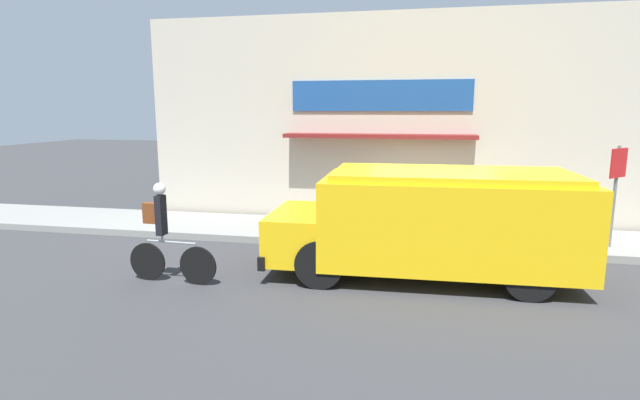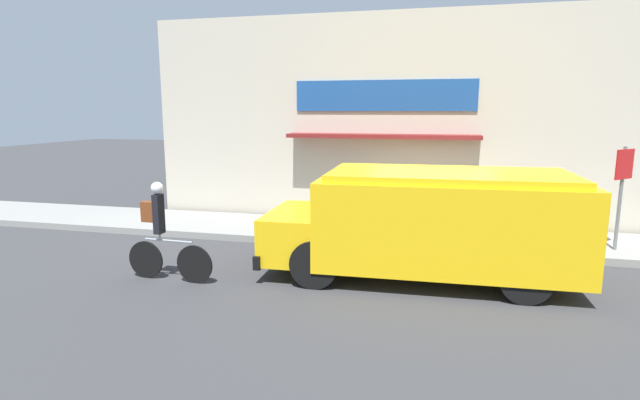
# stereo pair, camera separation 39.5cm
# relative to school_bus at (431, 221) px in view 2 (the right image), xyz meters

# --- Properties ---
(ground_plane) EXTENTS (70.00, 70.00, 0.00)m
(ground_plane) POSITION_rel_school_bus_xyz_m (-0.04, 1.47, -1.04)
(ground_plane) COLOR #38383A
(sidewalk) EXTENTS (28.00, 2.31, 0.16)m
(sidewalk) POSITION_rel_school_bus_xyz_m (-0.04, 2.62, -0.96)
(sidewalk) COLOR gray
(sidewalk) RESTS_ON ground_plane
(storefront) EXTENTS (15.06, 0.84, 5.40)m
(storefront) POSITION_rel_school_bus_xyz_m (-0.08, 3.99, 1.66)
(storefront) COLOR beige
(storefront) RESTS_ON ground_plane
(school_bus) EXTENTS (5.56, 2.74, 1.94)m
(school_bus) POSITION_rel_school_bus_xyz_m (0.00, 0.00, 0.00)
(school_bus) COLOR yellow
(school_bus) RESTS_ON ground_plane
(cyclist) EXTENTS (1.67, 0.21, 1.77)m
(cyclist) POSITION_rel_school_bus_xyz_m (-4.59, -1.27, -0.19)
(cyclist) COLOR black
(cyclist) RESTS_ON ground_plane
(stop_sign_post) EXTENTS (0.45, 0.45, 2.12)m
(stop_sign_post) POSITION_rel_school_bus_xyz_m (3.69, 2.16, 0.54)
(stop_sign_post) COLOR slate
(stop_sign_post) RESTS_ON sidewalk
(trash_bin) EXTENTS (0.46, 0.46, 0.75)m
(trash_bin) POSITION_rel_school_bus_xyz_m (1.60, 3.22, -0.51)
(trash_bin) COLOR #38383D
(trash_bin) RESTS_ON sidewalk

